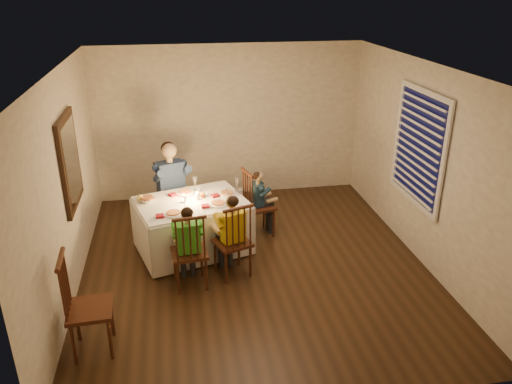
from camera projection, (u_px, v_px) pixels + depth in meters
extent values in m
plane|color=black|center=(254.00, 265.00, 6.71)|extent=(5.00, 5.00, 0.00)
cube|color=silver|center=(65.00, 186.00, 5.85)|extent=(0.02, 5.00, 2.60)
cube|color=silver|center=(423.00, 164.00, 6.55)|extent=(0.02, 5.00, 2.60)
cube|color=silver|center=(230.00, 122.00, 8.46)|extent=(4.50, 0.02, 2.60)
plane|color=white|center=(254.00, 68.00, 5.69)|extent=(5.00, 5.00, 0.00)
cube|color=silver|center=(191.00, 202.00, 6.79)|extent=(1.64, 1.36, 0.04)
cube|color=silver|center=(181.00, 212.00, 7.35)|extent=(1.41, 0.42, 0.70)
cube|color=silver|center=(205.00, 242.00, 6.50)|extent=(1.41, 0.42, 0.70)
cube|color=silver|center=(240.00, 216.00, 7.21)|extent=(0.31, 1.02, 0.70)
cube|color=silver|center=(141.00, 237.00, 6.64)|extent=(0.31, 1.02, 0.70)
cylinder|color=white|center=(185.00, 193.00, 7.02)|extent=(0.32, 0.32, 0.02)
cylinder|color=white|center=(174.00, 214.00, 6.39)|extent=(0.32, 0.32, 0.02)
cylinder|color=white|center=(218.00, 204.00, 6.67)|extent=(0.32, 0.32, 0.02)
cylinder|color=white|center=(227.00, 194.00, 6.99)|extent=(0.32, 0.32, 0.02)
cylinder|color=white|center=(184.00, 199.00, 6.72)|extent=(0.06, 0.06, 0.10)
cylinder|color=white|center=(197.00, 197.00, 6.80)|extent=(0.06, 0.06, 0.10)
sphere|color=yellow|center=(140.00, 198.00, 6.76)|extent=(0.09, 0.09, 0.09)
sphere|color=orange|center=(202.00, 195.00, 6.88)|extent=(0.08, 0.08, 0.08)
imported|color=white|center=(147.00, 200.00, 6.75)|extent=(0.30, 0.30, 0.05)
cube|color=black|center=(70.00, 162.00, 6.04)|extent=(0.05, 0.95, 1.15)
cube|color=white|center=(72.00, 162.00, 6.05)|extent=(0.01, 0.78, 0.98)
cube|color=black|center=(420.00, 147.00, 6.56)|extent=(0.01, 1.20, 1.40)
cube|color=white|center=(419.00, 147.00, 6.56)|extent=(0.03, 1.34, 1.54)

